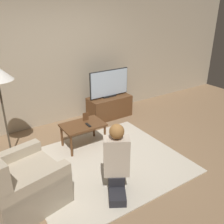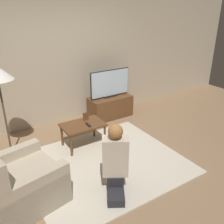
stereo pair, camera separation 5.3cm
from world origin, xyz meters
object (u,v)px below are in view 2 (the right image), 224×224
(armchair, at_px, (20,184))
(person_kneeling, at_px, (115,159))
(tv, at_px, (110,83))
(coffee_table, at_px, (83,127))

(armchair, distance_m, person_kneeling, 1.25)
(tv, relative_size, person_kneeling, 0.95)
(tv, height_order, coffee_table, tv)
(tv, bearing_deg, coffee_table, -142.45)
(armchair, height_order, person_kneeling, person_kneeling)
(tv, relative_size, armchair, 0.91)
(coffee_table, height_order, armchair, armchair)
(person_kneeling, bearing_deg, armchair, 9.52)
(tv, distance_m, person_kneeling, 2.45)
(coffee_table, xyz_separation_m, person_kneeling, (-0.15, -1.27, 0.12))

